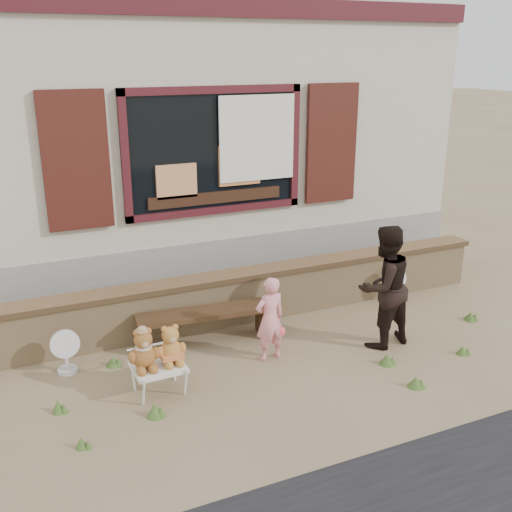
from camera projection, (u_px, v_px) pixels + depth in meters
name	position (u px, v px, depth m)	size (l,w,h in m)	color
ground	(277.00, 352.00, 6.96)	(80.00, 80.00, 0.00)	brown
shopfront	(163.00, 133.00, 10.19)	(8.04, 5.13, 4.00)	gray
brick_wall	(243.00, 295.00, 7.71)	(7.10, 0.36, 0.67)	tan
bench	(206.00, 319.00, 7.10)	(1.67, 0.50, 0.42)	#362312
folding_chair	(158.00, 367.00, 6.06)	(0.53, 0.47, 0.32)	silver
teddy_bear_left	(143.00, 348.00, 5.92)	(0.32, 0.28, 0.44)	brown
teddy_bear_right	(170.00, 343.00, 6.04)	(0.31, 0.27, 0.42)	#99652A
child	(270.00, 319.00, 6.66)	(0.36, 0.24, 0.99)	pink
adult	(384.00, 287.00, 6.93)	(0.72, 0.56, 1.47)	black
fan_left	(65.00, 351.00, 6.46)	(0.31, 0.21, 0.51)	silver
fan_right	(393.00, 285.00, 8.27)	(0.34, 0.22, 0.53)	silver
grass_tufts	(303.00, 368.00, 6.49)	(5.30, 1.91, 0.14)	#415F26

